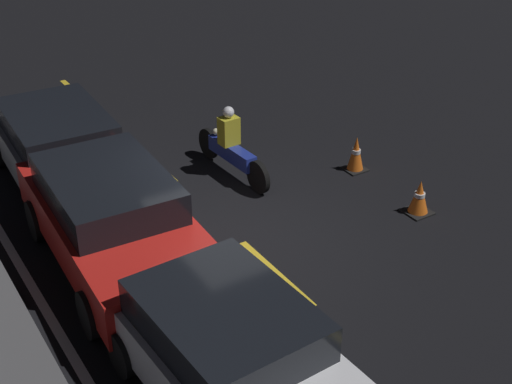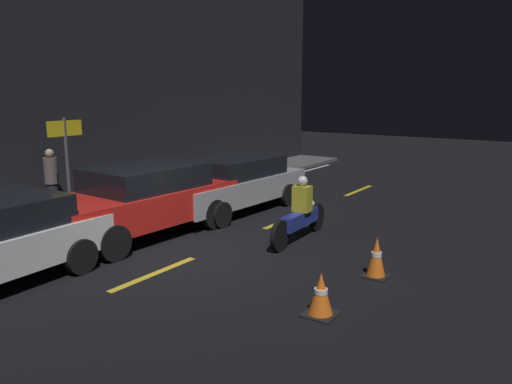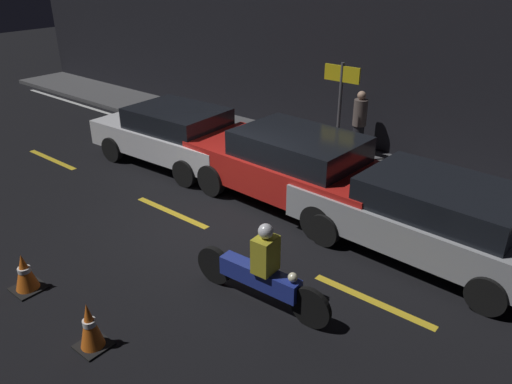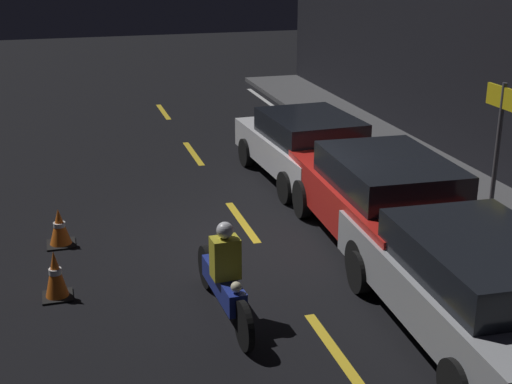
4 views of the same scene
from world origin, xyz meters
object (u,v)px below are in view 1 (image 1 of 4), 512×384
at_px(motorcycle, 232,148).
at_px(traffic_cone_mid, 356,154).
at_px(taxi_red, 114,218).
at_px(sedan_white, 233,353).
at_px(hatchback_silver, 62,148).
at_px(traffic_cone_near, 419,197).

relative_size(motorcycle, traffic_cone_mid, 3.35).
bearing_deg(traffic_cone_mid, motorcycle, 61.91).
bearing_deg(taxi_red, traffic_cone_mid, 97.80).
height_order(sedan_white, hatchback_silver, sedan_white).
bearing_deg(traffic_cone_mid, sedan_white, 127.76).
bearing_deg(sedan_white, motorcycle, 147.05).
bearing_deg(hatchback_silver, motorcycle, 66.95).
bearing_deg(traffic_cone_near, hatchback_silver, 48.23).
relative_size(traffic_cone_near, traffic_cone_mid, 0.89).
xyz_separation_m(sedan_white, traffic_cone_mid, (3.99, -5.15, -0.40)).
bearing_deg(sedan_white, traffic_cone_near, 110.09).
bearing_deg(hatchback_silver, traffic_cone_near, 50.70).
bearing_deg(taxi_red, motorcycle, 120.50).
height_order(hatchback_silver, traffic_cone_near, hatchback_silver).
relative_size(taxi_red, traffic_cone_near, 7.20).
relative_size(sedan_white, traffic_cone_mid, 5.78).
distance_m(hatchback_silver, traffic_cone_mid, 5.63).
xyz_separation_m(motorcycle, traffic_cone_near, (-3.02, -2.05, -0.25)).
bearing_deg(traffic_cone_mid, hatchback_silver, 63.37).
bearing_deg(taxi_red, hatchback_silver, 178.76).
xyz_separation_m(taxi_red, traffic_cone_near, (-1.39, -5.11, -0.52)).
xyz_separation_m(sedan_white, hatchback_silver, (6.51, -0.14, -0.00)).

